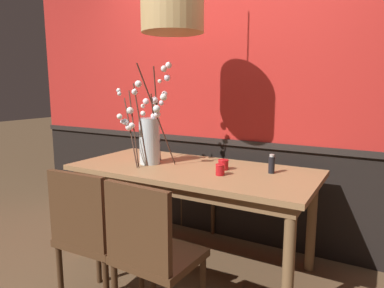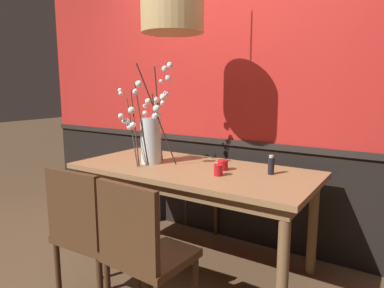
% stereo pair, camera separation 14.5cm
% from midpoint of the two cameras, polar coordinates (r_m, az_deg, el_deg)
% --- Properties ---
extents(ground_plane, '(24.00, 24.00, 0.00)m').
position_cam_midpoint_polar(ground_plane, '(2.93, 1.50, -18.80)').
color(ground_plane, brown).
extents(back_wall, '(4.63, 0.14, 2.67)m').
position_cam_midpoint_polar(back_wall, '(3.14, 7.67, 8.20)').
color(back_wall, black).
rests_on(back_wall, ground).
extents(dining_table, '(1.87, 0.86, 0.77)m').
position_cam_midpoint_polar(dining_table, '(2.67, 1.57, -5.67)').
color(dining_table, '#997047').
rests_on(dining_table, ground).
extents(chair_far_side_right, '(0.44, 0.42, 0.89)m').
position_cam_midpoint_polar(chair_far_side_right, '(3.34, 13.13, -6.14)').
color(chair_far_side_right, '#4C301C').
rests_on(chair_far_side_right, ground).
extents(chair_near_side_left, '(0.45, 0.42, 0.91)m').
position_cam_midpoint_polar(chair_near_side_left, '(2.27, -14.99, -13.59)').
color(chair_near_side_left, '#4C301C').
rests_on(chair_near_side_left, ground).
extents(chair_far_side_left, '(0.46, 0.48, 0.89)m').
position_cam_midpoint_polar(chair_far_side_left, '(3.53, 5.21, -4.99)').
color(chair_far_side_left, '#4C301C').
rests_on(chair_far_side_left, ground).
extents(chair_near_side_right, '(0.45, 0.41, 0.91)m').
position_cam_midpoint_polar(chair_near_side_right, '(1.95, -5.97, -17.07)').
color(chair_near_side_right, '#4C301C').
rests_on(chair_near_side_right, ground).
extents(vase_with_blossoms, '(0.48, 0.39, 0.80)m').
position_cam_midpoint_polar(vase_with_blossoms, '(2.77, -5.40, 1.41)').
color(vase_with_blossoms, silver).
rests_on(vase_with_blossoms, dining_table).
extents(candle_holder_nearer_center, '(0.08, 0.08, 0.08)m').
position_cam_midpoint_polar(candle_holder_nearer_center, '(2.58, 6.75, -3.46)').
color(candle_holder_nearer_center, red).
rests_on(candle_holder_nearer_center, dining_table).
extents(candle_holder_nearer_edge, '(0.07, 0.07, 0.08)m').
position_cam_midpoint_polar(candle_holder_nearer_edge, '(2.42, 6.11, -4.30)').
color(candle_holder_nearer_edge, red).
rests_on(candle_holder_nearer_edge, dining_table).
extents(condiment_bottle, '(0.04, 0.04, 0.14)m').
position_cam_midpoint_polar(condiment_bottle, '(2.52, 14.58, -3.43)').
color(condiment_bottle, black).
rests_on(condiment_bottle, dining_table).
extents(pendant_lamp, '(0.45, 0.45, 0.90)m').
position_cam_midpoint_polar(pendant_lamp, '(2.62, -1.57, 21.07)').
color(pendant_lamp, tan).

